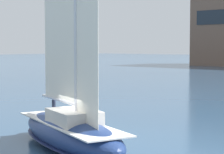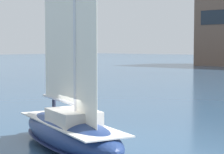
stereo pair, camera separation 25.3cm
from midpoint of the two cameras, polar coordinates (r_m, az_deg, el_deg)
ground_plane at (r=21.02m, az=-5.85°, el=-9.42°), size 400.00×400.00×0.00m
sailboat_main at (r=20.79m, az=-5.86°, el=-6.64°), size 9.84×5.64×13.05m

